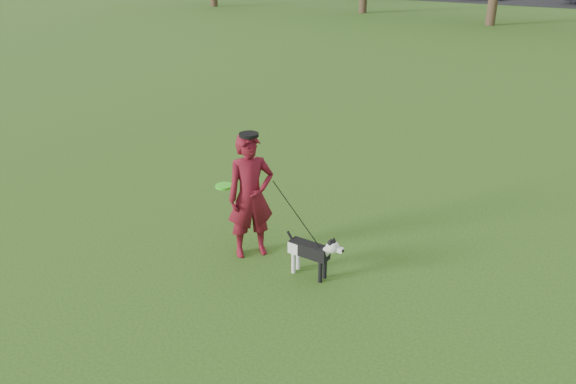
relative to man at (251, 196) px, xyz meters
The scene contains 4 objects.
ground 0.90m from the man, 31.38° to the right, with size 120.00×120.00×0.00m, color #285116.
man is the anchor object (origin of this frame).
dog 1.10m from the man, ahead, with size 0.82×0.16×0.62m.
man_held_items 0.46m from the man, ahead, with size 1.60×0.31×1.28m.
Camera 1 is at (3.76, -5.07, 3.82)m, focal length 35.00 mm.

